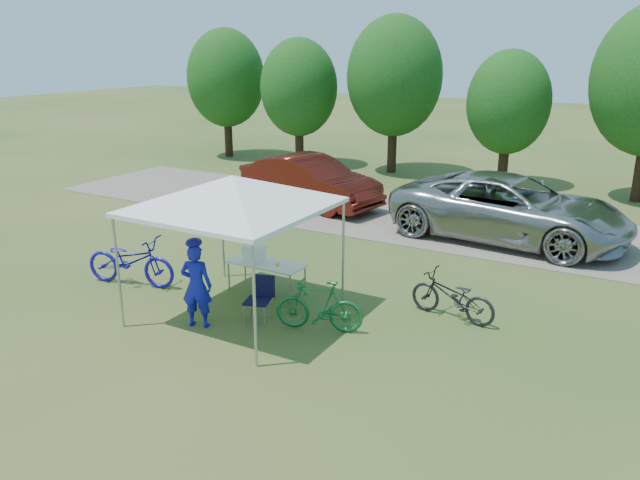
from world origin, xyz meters
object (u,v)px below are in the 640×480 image
(bike_blue, at_px, (131,261))
(bike_green, at_px, (319,306))
(sedan, at_px, (310,181))
(folding_chair, at_px, (260,294))
(minivan, at_px, (510,208))
(folding_table, at_px, (266,265))
(cyclist, at_px, (196,286))
(cooler, at_px, (254,253))
(bike_dark, at_px, (452,296))

(bike_blue, height_order, bike_green, bike_blue)
(bike_green, relative_size, sedan, 0.33)
(folding_chair, relative_size, minivan, 0.14)
(folding_table, distance_m, minivan, 7.12)
(bike_green, distance_m, sedan, 9.08)
(folding_chair, bearing_deg, bike_blue, 161.12)
(cyclist, bearing_deg, bike_blue, -38.76)
(cooler, height_order, bike_green, cooler)
(minivan, bearing_deg, bike_blue, 144.02)
(folding_chair, height_order, sedan, sedan)
(folding_table, relative_size, bike_dark, 0.95)
(folding_table, bearing_deg, folding_chair, -60.54)
(cyclist, bearing_deg, bike_green, -175.05)
(folding_table, distance_m, sedan, 7.33)
(folding_chair, relative_size, cooler, 1.96)
(folding_chair, bearing_deg, sedan, 97.07)
(cooler, xyz_separation_m, cyclist, (0.10, -1.95, -0.03))
(folding_table, distance_m, folding_chair, 1.32)
(cyclist, xyz_separation_m, minivan, (3.66, 8.15, 0.08))
(bike_green, relative_size, minivan, 0.26)
(cyclist, bearing_deg, sedan, -92.42)
(folding_chair, relative_size, bike_blue, 0.42)
(cooler, xyz_separation_m, minivan, (3.77, 6.21, 0.04))
(bike_blue, relative_size, sedan, 0.43)
(bike_green, bearing_deg, bike_blue, -106.41)
(folding_chair, relative_size, bike_dark, 0.50)
(bike_green, height_order, bike_dark, bike_green)
(bike_blue, bearing_deg, minivan, -53.77)
(folding_chair, xyz_separation_m, cooler, (-0.95, 1.15, 0.32))
(folding_table, relative_size, cooler, 3.70)
(folding_table, xyz_separation_m, minivan, (3.47, 6.21, 0.25))
(folding_chair, distance_m, cyclist, 1.20)
(bike_dark, relative_size, sedan, 0.36)
(cooler, height_order, minivan, minivan)
(folding_chair, xyz_separation_m, bike_dark, (3.12, 1.83, -0.06))
(cyclist, height_order, sedan, sedan)
(bike_blue, bearing_deg, bike_green, -102.33)
(folding_chair, distance_m, bike_dark, 3.61)
(folding_table, height_order, cyclist, cyclist)
(bike_blue, bearing_deg, folding_table, -82.30)
(bike_green, xyz_separation_m, bike_dark, (1.93, 1.68, -0.03))
(bike_dark, xyz_separation_m, minivan, (-0.30, 5.53, 0.42))
(cooler, bearing_deg, minivan, 58.74)
(cyclist, bearing_deg, folding_table, -115.64)
(cooler, height_order, cyclist, cyclist)
(sedan, bearing_deg, bike_dark, -121.68)
(cooler, bearing_deg, bike_green, -25.16)
(folding_chair, height_order, bike_green, bike_green)
(bike_green, height_order, minivan, minivan)
(minivan, bearing_deg, bike_dark, -172.11)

